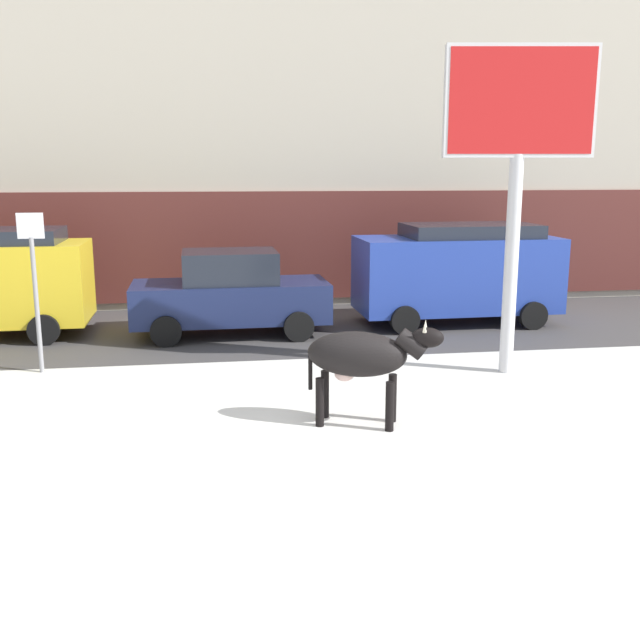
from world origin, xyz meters
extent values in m
plane|color=silver|center=(0.00, 0.00, 0.00)|extent=(120.00, 120.00, 0.00)
cube|color=#423F3F|center=(0.00, 7.49, 0.00)|extent=(60.00, 5.60, 0.01)
cube|color=#BCB29E|center=(0.00, 13.21, 6.50)|extent=(44.00, 6.00, 13.00)
cube|color=#5B2823|center=(0.00, 10.16, 1.60)|extent=(43.12, 0.10, 2.80)
ellipsoid|color=black|center=(0.44, 1.04, 1.02)|extent=(1.52, 1.03, 0.64)
cylinder|color=black|center=(0.97, 1.05, 0.35)|extent=(0.12, 0.12, 0.70)
cylinder|color=black|center=(0.84, 0.69, 0.35)|extent=(0.12, 0.12, 0.70)
cylinder|color=black|center=(0.05, 1.38, 0.35)|extent=(0.12, 0.12, 0.70)
cylinder|color=black|center=(-0.08, 1.02, 0.35)|extent=(0.12, 0.12, 0.70)
cylinder|color=black|center=(1.15, 0.78, 1.20)|extent=(0.54, 0.40, 0.44)
ellipsoid|color=black|center=(1.36, 0.71, 1.30)|extent=(0.49, 0.37, 0.28)
cone|color=beige|center=(1.36, 0.83, 1.46)|extent=(0.09, 0.13, 0.15)
cone|color=beige|center=(1.28, 0.62, 1.46)|extent=(0.09, 0.13, 0.15)
cylinder|color=black|center=(-0.18, 1.26, 0.77)|extent=(0.06, 0.06, 0.60)
ellipsoid|color=beige|center=(0.28, 1.09, 0.72)|extent=(0.34, 0.32, 0.20)
cylinder|color=silver|center=(3.62, 3.28, 1.90)|extent=(0.24, 0.24, 3.80)
cube|color=silver|center=(3.62, 3.28, 4.65)|extent=(2.52, 0.57, 1.82)
cube|color=red|center=(3.62, 3.25, 4.65)|extent=(2.40, 0.51, 1.70)
cylinder|color=black|center=(-5.03, 8.50, 0.32)|extent=(0.64, 0.23, 0.64)
cylinder|color=black|center=(-4.99, 6.60, 0.32)|extent=(0.64, 0.23, 0.64)
cube|color=#19234C|center=(-1.15, 6.99, 0.74)|extent=(4.24, 1.85, 0.84)
cube|color=#1E232D|center=(-1.15, 6.99, 1.50)|extent=(2.03, 1.59, 0.68)
cylinder|color=black|center=(0.20, 7.90, 0.32)|extent=(0.64, 0.23, 0.64)
cylinder|color=black|center=(0.23, 6.14, 0.32)|extent=(0.64, 0.23, 0.64)
cylinder|color=black|center=(-2.53, 7.84, 0.32)|extent=(0.64, 0.23, 0.64)
cylinder|color=black|center=(-2.50, 6.08, 0.32)|extent=(0.64, 0.23, 0.64)
cube|color=#233D9E|center=(4.09, 7.43, 1.17)|extent=(4.64, 2.00, 1.70)
cube|color=#1E232D|center=(4.38, 7.43, 2.17)|extent=(3.03, 1.73, 0.30)
cylinder|color=black|center=(5.56, 8.41, 0.32)|extent=(0.64, 0.23, 0.64)
cylinder|color=black|center=(5.60, 6.51, 0.32)|extent=(0.64, 0.23, 0.64)
cylinder|color=black|center=(2.57, 8.35, 0.32)|extent=(0.64, 0.23, 0.64)
cylinder|color=black|center=(2.61, 6.45, 0.32)|extent=(0.64, 0.23, 0.64)
cylinder|color=#282833|center=(-6.63, 10.49, 0.44)|extent=(0.24, 0.24, 0.88)
cube|color=#386B42|center=(-6.63, 10.49, 1.20)|extent=(0.36, 0.22, 0.64)
sphere|color=#9E7051|center=(-6.63, 10.49, 1.63)|extent=(0.20, 0.20, 0.20)
cylinder|color=gray|center=(-4.59, 4.49, 1.20)|extent=(0.08, 0.08, 2.40)
cube|color=silver|center=(-4.59, 4.49, 2.60)|extent=(0.44, 0.04, 0.44)
camera|label=1|loc=(-1.51, -8.49, 3.54)|focal=40.37mm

